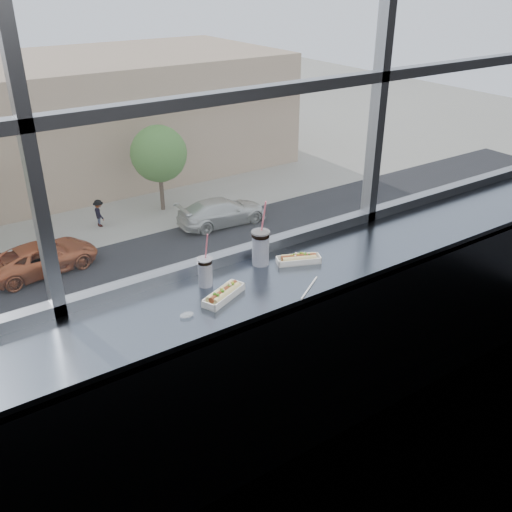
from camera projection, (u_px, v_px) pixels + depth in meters
wall_back_lower at (239, 339)px, 3.45m from camera, size 6.00×0.00×6.00m
window_glass at (231, 30)px, 2.67m from camera, size 6.00×0.00×6.00m
window_mullions at (233, 30)px, 2.65m from camera, size 6.00×0.08×2.40m
counter at (265, 283)px, 3.01m from camera, size 6.00×0.55×0.06m
counter_fascia at (292, 387)px, 3.06m from camera, size 6.00×0.04×1.04m
hotdog_tray_left at (224, 294)px, 2.81m from camera, size 0.27×0.18×0.06m
hotdog_tray_right at (299, 259)px, 3.14m from camera, size 0.25×0.17×0.06m
soda_cup_left at (205, 270)px, 2.90m from camera, size 0.08×0.08×0.29m
soda_cup_right at (261, 246)px, 3.09m from camera, size 0.10×0.10×0.37m
loose_straw at (309, 288)px, 2.90m from camera, size 0.21×0.14×0.01m
wrapper at (187, 315)px, 2.67m from camera, size 0.08×0.06×0.02m
car_near_e at (329, 256)px, 27.66m from camera, size 2.32×5.54×1.85m
car_far_b at (42, 253)px, 27.79m from camera, size 3.12×6.15×1.97m
car_near_d at (132, 317)px, 22.48m from camera, size 3.66×6.99×2.23m
car_far_c at (222, 207)px, 32.89m from camera, size 2.95×6.30×2.05m
pedestrian_c at (43, 223)px, 31.18m from camera, size 0.81×0.61×1.83m
pedestrian_d at (99, 211)px, 32.65m from camera, size 0.65×0.86×1.94m
tree_right at (159, 154)px, 33.76m from camera, size 3.38×3.38×5.28m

